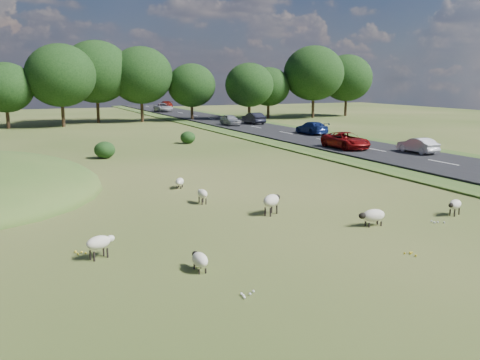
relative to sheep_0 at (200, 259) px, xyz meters
name	(u,v)px	position (x,y,z in m)	size (l,w,h in m)	color
ground	(135,160)	(3.60, 25.44, -0.39)	(160.00, 160.00, 0.00)	#2F4C17
road	(295,135)	(23.60, 35.44, -0.27)	(8.00, 150.00, 0.25)	black
treeline	(67,77)	(2.54, 60.87, 6.17)	(96.28, 14.66, 11.70)	black
shrubs	(71,144)	(-0.50, 32.07, 0.29)	(20.75, 9.46, 1.47)	black
sheep_0	(200,259)	(0.00, 0.00, 0.00)	(0.49, 1.08, 0.62)	beige
sheep_1	(373,215)	(8.67, 2.18, 0.08)	(1.29, 0.60, 0.74)	beige
sheep_2	(180,182)	(3.48, 13.35, -0.02)	(0.80, 1.07, 0.60)	beige
sheep_3	(272,201)	(5.57, 5.71, 0.28)	(1.32, 1.11, 0.96)	beige
sheep_4	(202,194)	(3.37, 9.15, 0.12)	(0.47, 1.02, 0.74)	beige
sheep_5	(99,243)	(-2.82, 2.59, 0.19)	(1.19, 0.85, 0.83)	beige
sheep_6	(455,204)	(13.29, 2.15, 0.13)	(1.08, 0.74, 0.75)	beige
car_0	(346,140)	(21.70, 23.03, 0.56)	(2.34, 5.08, 1.41)	maroon
car_2	(254,118)	(25.50, 50.17, 0.61)	(1.60, 4.59, 1.51)	black
car_3	(166,105)	(25.50, 93.69, 0.60)	(2.08, 5.12, 1.49)	maroon
car_4	(418,145)	(25.50, 18.28, 0.48)	(1.33, 3.81, 1.25)	silver
car_5	(230,120)	(21.70, 49.36, 0.57)	(1.68, 4.17, 1.42)	#9DA0A5
car_6	(163,107)	(21.70, 81.88, 0.63)	(2.56, 5.55, 1.54)	silver
car_7	(312,128)	(25.50, 35.05, 0.54)	(1.93, 4.74, 1.37)	navy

